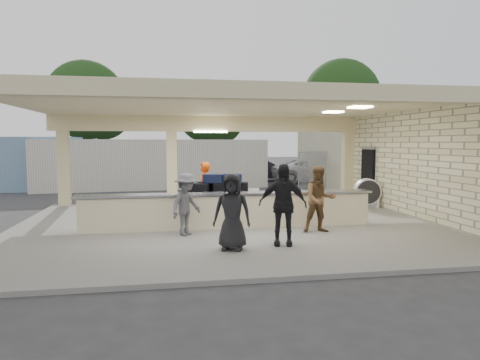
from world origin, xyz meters
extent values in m
plane|color=#2D2D30|center=(0.00, 0.00, 0.00)|extent=(120.00, 120.00, 0.00)
cube|color=slate|center=(0.00, 0.00, 0.05)|extent=(12.00, 10.00, 0.10)
cube|color=beige|center=(0.00, 0.00, 3.50)|extent=(12.00, 10.00, 0.02)
cube|color=beige|center=(6.00, 0.00, 1.75)|extent=(0.02, 10.00, 3.50)
cube|color=black|center=(5.94, 3.20, 1.15)|extent=(0.10, 0.95, 2.10)
cube|color=beige|center=(0.00, 4.75, 3.20)|extent=(12.00, 0.50, 0.60)
cube|color=beige|center=(0.00, -4.85, 3.35)|extent=(12.00, 0.30, 0.30)
cube|color=beige|center=(-5.50, 4.75, 1.80)|extent=(0.40, 0.40, 3.50)
cube|color=beige|center=(-1.50, 4.75, 1.80)|extent=(0.40, 0.40, 3.50)
cube|color=beige|center=(5.80, 4.80, 1.80)|extent=(0.40, 0.40, 3.50)
cube|color=white|center=(0.00, 4.50, 2.88)|extent=(1.30, 0.12, 0.06)
cube|color=#FFEABF|center=(3.80, 1.50, 3.47)|extent=(0.55, 0.55, 0.04)
cube|color=#FFEABF|center=(3.80, -0.50, 3.47)|extent=(0.55, 0.55, 0.04)
cube|color=#FFEABF|center=(3.80, -2.50, 3.47)|extent=(0.55, 0.55, 0.04)
cube|color=beige|center=(0.00, -0.50, 0.55)|extent=(8.00, 0.50, 0.90)
cube|color=#B7B7BC|center=(0.00, -0.50, 1.05)|extent=(8.20, 0.58, 0.06)
cube|color=white|center=(-0.16, 0.50, 0.68)|extent=(2.67, 1.90, 0.12)
cylinder|color=black|center=(-1.22, 0.16, 0.29)|extent=(0.19, 0.40, 0.39)
cylinder|color=black|center=(-1.01, 1.21, 0.29)|extent=(0.19, 0.40, 0.39)
cylinder|color=black|center=(0.69, -0.21, 0.29)|extent=(0.19, 0.40, 0.39)
cylinder|color=black|center=(0.90, 0.84, 0.29)|extent=(0.19, 0.40, 0.39)
cube|color=white|center=(-0.02, 1.22, 0.88)|extent=(2.40, 0.52, 0.29)
cube|color=white|center=(-0.30, -0.22, 0.88)|extent=(2.40, 0.52, 0.29)
cube|color=black|center=(-0.98, 0.36, 0.87)|extent=(0.62, 0.47, 0.25)
cube|color=black|center=(-0.31, 0.23, 0.87)|extent=(0.62, 0.47, 0.25)
cube|color=black|center=(0.36, 0.10, 0.87)|extent=(0.62, 0.47, 0.25)
cube|color=black|center=(-0.87, 0.94, 0.87)|extent=(0.62, 0.47, 0.25)
cube|color=black|center=(-0.20, 0.81, 0.87)|extent=(0.62, 0.47, 0.25)
cube|color=black|center=(0.47, 0.67, 0.87)|extent=(0.62, 0.47, 0.25)
cube|color=black|center=(-0.77, 0.42, 1.13)|extent=(0.62, 0.47, 0.25)
cube|color=black|center=(-0.07, 0.48, 1.13)|extent=(0.62, 0.47, 0.25)
cube|color=black|center=(0.45, 0.58, 1.13)|extent=(0.62, 0.47, 0.25)
cube|color=black|center=(-0.49, 0.86, 1.13)|extent=(0.62, 0.47, 0.25)
cube|color=black|center=(-0.35, 0.54, 1.39)|extent=(0.62, 0.47, 0.25)
cube|color=black|center=(0.24, 0.52, 1.39)|extent=(0.62, 0.47, 0.25)
cube|color=#590F0C|center=(-1.09, 0.29, 0.87)|extent=(0.62, 0.47, 0.25)
cylinder|color=white|center=(5.50, 2.33, 0.68)|extent=(0.99, 0.47, 0.95)
cylinder|color=black|center=(5.50, 2.33, 0.68)|extent=(0.90, 0.49, 0.85)
cube|color=white|center=(5.18, 2.33, 0.26)|extent=(0.06, 0.53, 0.32)
cube|color=white|center=(5.82, 2.33, 0.26)|extent=(0.06, 0.53, 0.32)
imported|color=#E2490B|center=(-0.55, 1.15, 0.98)|extent=(0.39, 0.66, 1.76)
imported|color=brown|center=(2.26, -1.51, 0.98)|extent=(0.87, 0.42, 1.76)
imported|color=black|center=(0.92, -2.71, 1.04)|extent=(1.17, 0.67, 1.88)
imported|color=#4F4F54|center=(-1.22, -1.28, 0.90)|extent=(0.95, 1.01, 1.59)
imported|color=black|center=(-0.29, -2.95, 0.95)|extent=(0.89, 0.57, 1.69)
imported|color=silver|center=(7.30, 12.80, 0.73)|extent=(5.22, 2.60, 1.47)
imported|color=silver|center=(12.35, 14.10, 0.66)|extent=(4.32, 1.93, 1.33)
imported|color=black|center=(4.25, 14.82, 0.76)|extent=(4.84, 2.72, 1.53)
cube|color=silver|center=(-2.36, 11.36, 1.31)|extent=(12.29, 3.56, 2.62)
cylinder|color=gray|center=(5.00, 9.00, 1.00)|extent=(0.06, 0.06, 2.00)
cylinder|color=gray|center=(7.00, 9.00, 1.00)|extent=(0.06, 0.06, 2.00)
cylinder|color=gray|center=(9.00, 9.00, 1.00)|extent=(0.06, 0.06, 2.00)
cylinder|color=gray|center=(11.00, 9.00, 1.00)|extent=(0.06, 0.06, 2.00)
cylinder|color=gray|center=(13.00, 9.00, 1.00)|extent=(0.06, 0.06, 2.00)
cylinder|color=gray|center=(15.00, 9.00, 1.00)|extent=(0.06, 0.06, 2.00)
cube|color=gray|center=(11.00, 9.00, 1.00)|extent=(12.00, 0.02, 2.00)
cylinder|color=gray|center=(11.00, 9.00, 2.00)|extent=(12.00, 0.05, 0.05)
cylinder|color=#382619|center=(-8.00, 24.00, 2.25)|extent=(0.70, 0.70, 4.50)
sphere|color=black|center=(-8.00, 24.00, 5.85)|extent=(6.30, 6.30, 6.30)
sphere|color=black|center=(-6.80, 24.60, 4.95)|extent=(4.50, 4.50, 4.50)
cylinder|color=#382619|center=(2.00, 26.00, 2.00)|extent=(0.70, 0.70, 4.00)
sphere|color=black|center=(2.00, 26.00, 5.20)|extent=(5.60, 5.60, 5.60)
sphere|color=black|center=(3.20, 26.60, 4.40)|extent=(4.00, 4.00, 4.00)
cylinder|color=#382619|center=(14.00, 25.00, 2.50)|extent=(0.70, 0.70, 5.00)
sphere|color=black|center=(14.00, 25.00, 6.50)|extent=(7.00, 7.00, 7.00)
sphere|color=black|center=(15.20, 25.60, 5.50)|extent=(5.00, 5.00, 5.00)
cube|color=#B2AE8D|center=(9.50, 10.00, 1.60)|extent=(6.00, 8.00, 3.20)
camera|label=1|loc=(-1.69, -12.13, 2.46)|focal=32.00mm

